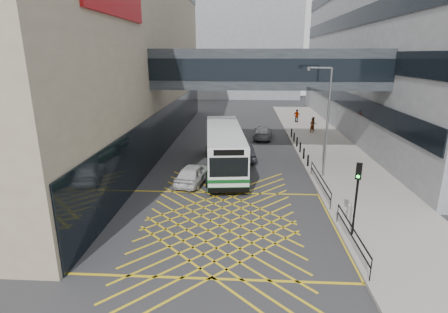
% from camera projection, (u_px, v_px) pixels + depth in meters
% --- Properties ---
extents(ground, '(120.00, 120.00, 0.00)m').
position_uv_depth(ground, '(220.00, 226.00, 18.25)').
color(ground, '#333335').
extents(building_whsmith, '(24.17, 42.00, 16.00)m').
position_uv_depth(building_whsmith, '(38.00, 61.00, 32.29)').
color(building_whsmith, tan).
rests_on(building_whsmith, ground).
extents(building_far, '(28.00, 16.00, 18.00)m').
position_uv_depth(building_far, '(230.00, 52.00, 73.27)').
color(building_far, gray).
rests_on(building_far, ground).
extents(skybridge, '(20.00, 4.10, 3.00)m').
position_uv_depth(skybridge, '(268.00, 69.00, 27.46)').
color(skybridge, '#2C3237').
rests_on(skybridge, ground).
extents(pavement, '(6.00, 54.00, 0.16)m').
position_uv_depth(pavement, '(328.00, 151.00, 32.10)').
color(pavement, gray).
rests_on(pavement, ground).
extents(box_junction, '(12.00, 9.00, 0.01)m').
position_uv_depth(box_junction, '(220.00, 226.00, 18.25)').
color(box_junction, gold).
rests_on(box_junction, ground).
extents(bus, '(3.80, 11.64, 3.20)m').
position_uv_depth(bus, '(224.00, 147.00, 26.84)').
color(bus, silver).
rests_on(bus, ground).
extents(car_white, '(2.65, 4.67, 1.40)m').
position_uv_depth(car_white, '(193.00, 173.00, 24.09)').
color(car_white, silver).
rests_on(car_white, ground).
extents(car_dark, '(2.53, 4.62, 1.37)m').
position_uv_depth(car_dark, '(242.00, 152.00, 29.43)').
color(car_dark, black).
rests_on(car_dark, ground).
extents(car_silver, '(2.41, 4.67, 1.39)m').
position_uv_depth(car_silver, '(263.00, 132.00, 36.93)').
color(car_silver, gray).
rests_on(car_silver, ground).
extents(traffic_light, '(0.30, 0.44, 3.71)m').
position_uv_depth(traffic_light, '(357.00, 189.00, 16.31)').
color(traffic_light, black).
rests_on(traffic_light, pavement).
extents(street_lamp, '(1.72, 0.64, 7.64)m').
position_uv_depth(street_lamp, '(325.00, 116.00, 24.07)').
color(street_lamp, slate).
rests_on(street_lamp, pavement).
extents(litter_bin, '(0.48, 0.48, 0.83)m').
position_uv_depth(litter_bin, '(352.00, 213.00, 18.42)').
color(litter_bin, '#ADA89E').
rests_on(litter_bin, pavement).
extents(kerb_railings, '(0.05, 12.54, 1.00)m').
position_uv_depth(kerb_railings, '(332.00, 199.00, 19.37)').
color(kerb_railings, black).
rests_on(kerb_railings, pavement).
extents(bollards, '(0.14, 10.14, 0.90)m').
position_uv_depth(bollards, '(299.00, 145.00, 32.10)').
color(bollards, black).
rests_on(bollards, pavement).
extents(pedestrian_a, '(0.79, 0.72, 1.62)m').
position_uv_depth(pedestrian_a, '(312.00, 126.00, 38.73)').
color(pedestrian_a, gray).
rests_on(pedestrian_a, pavement).
extents(pedestrian_b, '(0.83, 0.55, 1.60)m').
position_uv_depth(pedestrian_b, '(314.00, 124.00, 39.66)').
color(pedestrian_b, gray).
rests_on(pedestrian_b, pavement).
extents(pedestrian_c, '(1.07, 0.98, 1.67)m').
position_uv_depth(pedestrian_c, '(297.00, 116.00, 44.69)').
color(pedestrian_c, gray).
rests_on(pedestrian_c, pavement).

